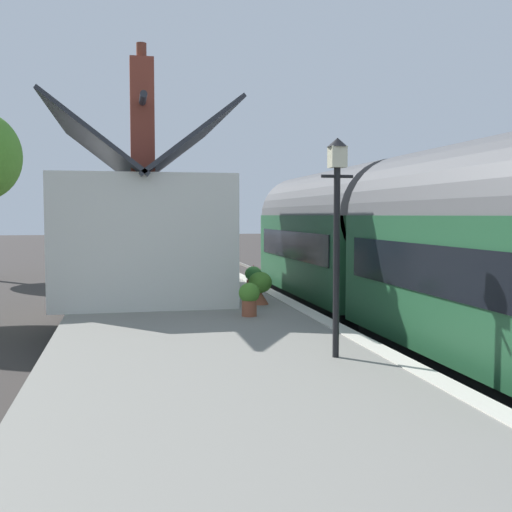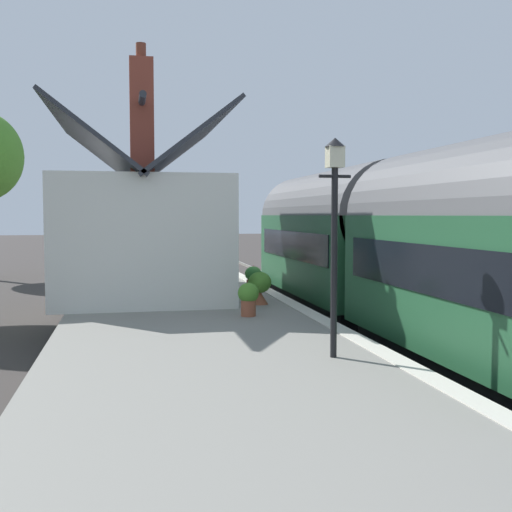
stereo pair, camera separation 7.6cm
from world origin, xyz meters
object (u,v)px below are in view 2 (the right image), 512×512
(train, at_px, (500,263))
(bench_by_lamp, at_px, (174,257))
(station_building, at_px, (141,232))
(lamp_post_platform, at_px, (335,203))
(bench_mid_platform, at_px, (174,254))
(planter_edge_near, at_px, (209,261))
(planter_edge_far, at_px, (214,269))
(planter_corner_building, at_px, (203,260))
(bench_platform_end, at_px, (171,252))
(planter_bench_right, at_px, (253,278))
(planter_by_door, at_px, (260,286))
(planter_under_sign, at_px, (248,297))

(train, relative_size, bench_by_lamp, 17.72)
(station_building, bearing_deg, lamp_post_platform, -162.45)
(station_building, height_order, bench_mid_platform, station_building)
(train, relative_size, planter_edge_near, 32.27)
(planter_edge_far, bearing_deg, bench_mid_platform, 10.18)
(bench_mid_platform, distance_m, planter_edge_far, 5.62)
(station_building, bearing_deg, planter_corner_building, -21.05)
(bench_platform_end, relative_size, planter_bench_right, 1.81)
(bench_by_lamp, relative_size, lamp_post_platform, 0.42)
(station_building, relative_size, planter_corner_building, 8.82)
(bench_mid_platform, distance_m, lamp_post_platform, 18.30)
(train, distance_m, bench_mid_platform, 18.43)
(train, distance_m, planter_edge_far, 12.85)
(train, distance_m, lamp_post_platform, 3.13)
(bench_platform_end, bearing_deg, planter_by_door, -175.32)
(planter_under_sign, bearing_deg, train, -137.80)
(planter_edge_near, height_order, planter_by_door, planter_by_door)
(planter_corner_building, height_order, planter_edge_far, planter_corner_building)
(planter_under_sign, relative_size, planter_edge_far, 0.74)
(lamp_post_platform, bearing_deg, station_building, 17.55)
(planter_edge_near, height_order, planter_corner_building, planter_corner_building)
(train, xyz_separation_m, station_building, (8.36, 5.68, 0.32))
(bench_by_lamp, xyz_separation_m, planter_edge_near, (0.31, -1.47, -0.20))
(planter_under_sign, height_order, planter_corner_building, planter_corner_building)
(bench_by_lamp, distance_m, planter_corner_building, 1.64)
(train, xyz_separation_m, planter_bench_right, (8.06, 2.54, -0.99))
(station_building, relative_size, planter_by_door, 9.31)
(train, height_order, bench_mid_platform, train)
(train, relative_size, bench_mid_platform, 17.87)
(planter_by_door, bearing_deg, planter_under_sign, 160.14)
(station_building, relative_size, planter_edge_far, 7.60)
(train, bearing_deg, bench_mid_platform, 12.72)
(bench_mid_platform, height_order, planter_edge_near, bench_mid_platform)
(planter_under_sign, height_order, planter_edge_far, planter_under_sign)
(train, bearing_deg, bench_by_lamp, 14.66)
(bench_mid_platform, relative_size, planter_bench_right, 1.80)
(planter_bench_right, bearing_deg, planter_corner_building, 5.38)
(planter_edge_far, bearing_deg, planter_under_sign, 177.02)
(planter_by_door, bearing_deg, bench_platform_end, 4.68)
(bench_by_lamp, distance_m, planter_edge_far, 3.87)
(bench_platform_end, xyz_separation_m, planter_corner_building, (-5.09, -0.88, -0.04))
(bench_by_lamp, height_order, bench_platform_end, same)
(bench_by_lamp, height_order, lamp_post_platform, lamp_post_platform)
(planter_by_door, relative_size, planter_bench_right, 1.02)
(planter_bench_right, distance_m, lamp_post_platform, 8.51)
(station_building, xyz_separation_m, planter_edge_far, (4.07, -2.62, -1.45))
(train, height_order, lamp_post_platform, train)
(bench_mid_platform, distance_m, planter_corner_building, 3.24)
(planter_by_door, relative_size, planter_corner_building, 0.95)
(train, height_order, bench_platform_end, train)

